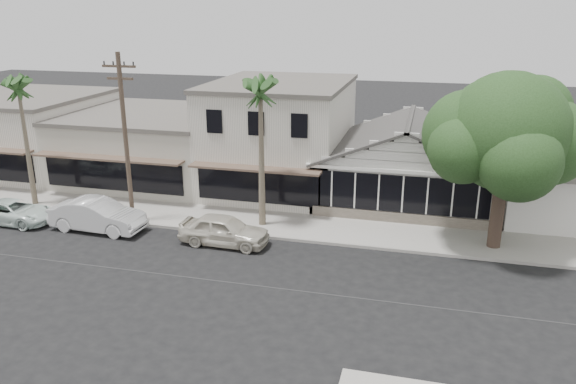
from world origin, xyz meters
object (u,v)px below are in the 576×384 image
(utility_pole, at_px, (125,136))
(shade_tree, at_px, (505,134))
(car_1, at_px, (97,215))
(car_2, at_px, (14,212))
(car_0, at_px, (224,230))

(utility_pole, relative_size, shade_tree, 1.06)
(car_1, bearing_deg, shade_tree, -79.33)
(car_2, relative_size, shade_tree, 0.53)
(car_0, bearing_deg, shade_tree, -75.26)
(car_1, xyz_separation_m, car_2, (-5.00, -0.16, -0.21))
(utility_pole, xyz_separation_m, shade_tree, (18.43, 1.46, 0.79))
(car_2, bearing_deg, utility_pole, -75.87)
(car_0, xyz_separation_m, shade_tree, (12.66, 2.92, 4.82))
(car_0, bearing_deg, car_1, 90.89)
(utility_pole, distance_m, car_1, 4.37)
(car_0, xyz_separation_m, car_1, (-7.00, 0.10, 0.07))
(car_0, height_order, car_2, car_0)
(shade_tree, bearing_deg, car_2, -173.12)
(car_0, bearing_deg, car_2, 91.99)
(car_0, distance_m, car_1, 7.00)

